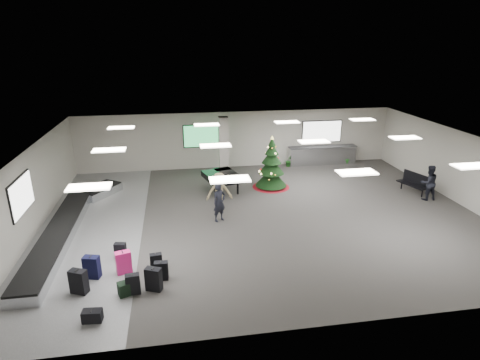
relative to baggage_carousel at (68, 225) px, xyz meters
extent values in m
plane|color=#3D3937|center=(7.84, 0.08, -0.21)|extent=(18.00, 18.00, 0.00)
cube|color=#B3AFA3|center=(7.84, 7.08, 1.39)|extent=(18.00, 0.02, 3.20)
cube|color=#B3AFA3|center=(7.84, -6.92, 1.39)|extent=(18.00, 0.02, 3.20)
cube|color=#B3AFA3|center=(-1.16, 0.08, 1.39)|extent=(0.02, 14.00, 3.20)
cube|color=#B3AFA3|center=(16.84, 0.08, 1.39)|extent=(0.02, 14.00, 3.20)
cube|color=silver|center=(7.84, 0.08, 2.99)|extent=(18.00, 14.00, 0.02)
cube|color=slate|center=(0.84, 0.08, -0.21)|extent=(4.00, 14.00, 0.01)
cube|color=#ABA49C|center=(6.84, 5.68, 1.39)|extent=(0.50, 0.50, 3.20)
cube|color=green|center=(5.84, 7.03, 1.69)|extent=(2.20, 0.08, 1.30)
cube|color=white|center=(12.84, 7.03, 1.69)|extent=(2.40, 0.08, 1.30)
cube|color=white|center=(-1.11, -0.92, 1.69)|extent=(0.08, 2.10, 1.30)
cube|color=white|center=(1.84, -3.92, 2.93)|extent=(1.20, 0.60, 0.04)
cube|color=white|center=(1.84, 0.08, 2.93)|extent=(1.20, 0.60, 0.04)
cube|color=white|center=(1.84, 4.08, 2.93)|extent=(1.20, 0.60, 0.04)
cube|color=white|center=(5.84, -3.92, 2.93)|extent=(1.20, 0.60, 0.04)
cube|color=white|center=(5.84, 0.08, 2.93)|extent=(1.20, 0.60, 0.04)
cube|color=white|center=(5.84, 4.08, 2.93)|extent=(1.20, 0.60, 0.04)
cube|color=white|center=(9.84, -3.92, 2.93)|extent=(1.20, 0.60, 0.04)
cube|color=white|center=(9.84, 0.08, 2.93)|extent=(1.20, 0.60, 0.04)
cube|color=white|center=(9.84, 4.08, 2.93)|extent=(1.20, 0.60, 0.04)
cube|color=white|center=(13.84, -3.92, 2.93)|extent=(1.20, 0.60, 0.04)
cube|color=white|center=(13.84, 0.08, 2.93)|extent=(1.20, 0.60, 0.04)
cube|color=white|center=(13.84, 4.08, 2.93)|extent=(1.20, 0.60, 0.04)
cube|color=silver|center=(-0.16, -0.92, -0.02)|extent=(1.00, 8.00, 0.38)
cube|color=black|center=(-0.16, -0.92, 0.19)|extent=(0.95, 7.90, 0.05)
cube|color=silver|center=(0.64, 3.68, -0.02)|extent=(1.97, 2.21, 0.38)
cube|color=black|center=(0.64, 3.68, 0.19)|extent=(1.87, 2.10, 0.05)
cube|color=silver|center=(12.84, 6.73, 0.31)|extent=(4.00, 0.60, 1.05)
cube|color=#303033|center=(12.84, 6.73, 0.85)|extent=(4.05, 0.65, 0.04)
cube|color=black|center=(2.86, -4.65, 0.10)|extent=(0.43, 0.27, 0.64)
cube|color=black|center=(2.86, -4.65, 0.43)|extent=(0.04, 0.14, 0.02)
cube|color=black|center=(3.45, -4.56, 0.15)|extent=(0.53, 0.42, 0.73)
cube|color=black|center=(3.45, -4.56, 0.53)|extent=(0.09, 0.15, 0.02)
cube|color=#EE1F7A|center=(2.47, -3.46, 0.16)|extent=(0.53, 0.39, 0.74)
cube|color=black|center=(2.47, -3.46, 0.54)|extent=(0.08, 0.16, 0.02)
cube|color=black|center=(3.49, -3.45, 0.07)|extent=(0.40, 0.25, 0.57)
cube|color=black|center=(3.49, -3.45, 0.37)|extent=(0.04, 0.13, 0.02)
cube|color=black|center=(1.53, -3.58, 0.16)|extent=(0.53, 0.39, 0.74)
cube|color=black|center=(1.53, -3.58, 0.54)|extent=(0.07, 0.17, 0.02)
cube|color=black|center=(1.29, -4.34, 0.16)|extent=(0.56, 0.45, 0.75)
cube|color=black|center=(1.29, -4.34, 0.54)|extent=(0.10, 0.16, 0.02)
cube|color=black|center=(2.73, -4.63, -0.01)|extent=(0.68, 0.50, 0.41)
cube|color=black|center=(2.73, -4.63, 0.21)|extent=(0.09, 0.18, 0.02)
cube|color=black|center=(3.66, -4.03, 0.09)|extent=(0.43, 0.25, 0.60)
cube|color=black|center=(3.66, -4.03, 0.40)|extent=(0.04, 0.13, 0.02)
cube|color=black|center=(2.26, -2.50, 0.07)|extent=(0.41, 0.28, 0.56)
cube|color=black|center=(2.26, -2.50, 0.35)|extent=(0.05, 0.13, 0.02)
cube|color=black|center=(1.89, -5.73, -0.05)|extent=(0.53, 0.32, 0.33)
cube|color=black|center=(1.89, -5.73, 0.13)|extent=(0.04, 0.17, 0.02)
cone|color=maroon|center=(8.94, 3.40, -0.15)|extent=(1.86, 1.86, 0.12)
cylinder|color=#3F2819|center=(8.94, 3.40, 0.03)|extent=(0.12, 0.12, 0.49)
cone|color=black|center=(8.94, 3.40, 0.32)|extent=(1.56, 1.56, 0.88)
cone|color=black|center=(8.94, 3.40, 0.91)|extent=(1.27, 1.27, 0.78)
cone|color=black|center=(8.94, 3.40, 1.40)|extent=(0.98, 0.98, 0.68)
cone|color=black|center=(8.94, 3.40, 1.79)|extent=(0.68, 0.68, 0.59)
cone|color=black|center=(8.94, 3.40, 2.13)|extent=(0.39, 0.39, 0.44)
cone|color=#FFE566|center=(8.94, 3.40, 2.35)|extent=(0.16, 0.16, 0.18)
cube|color=black|center=(6.40, 3.21, 0.57)|extent=(1.87, 2.01, 0.27)
cube|color=black|center=(6.64, 2.33, 0.50)|extent=(1.42, 0.64, 0.10)
cube|color=white|center=(6.65, 2.30, 0.55)|extent=(1.24, 0.46, 0.02)
cube|color=black|center=(6.58, 2.56, 0.76)|extent=(0.66, 0.20, 0.21)
cylinder|color=black|center=(6.02, 2.41, 0.11)|extent=(0.10, 0.10, 0.65)
cylinder|color=black|center=(7.13, 2.71, 0.11)|extent=(0.10, 0.10, 0.65)
cylinder|color=black|center=(6.23, 3.85, 0.11)|extent=(0.10, 0.10, 0.65)
cube|color=black|center=(15.48, 1.51, 0.21)|extent=(0.95, 1.61, 0.06)
cylinder|color=black|center=(15.48, 0.90, -0.01)|extent=(0.06, 0.06, 0.41)
cylinder|color=black|center=(15.48, 2.12, -0.01)|extent=(0.06, 0.06, 0.41)
cube|color=black|center=(15.71, 1.51, 0.50)|extent=(0.51, 1.47, 0.51)
imported|color=black|center=(5.93, -0.09, 0.59)|extent=(0.70, 0.63, 1.61)
imported|color=#9B8960|center=(6.04, 0.85, 0.66)|extent=(1.13, 0.66, 1.74)
imported|color=black|center=(15.68, 0.61, 0.61)|extent=(0.81, 0.64, 1.66)
imported|color=#194516|center=(10.76, 6.58, 0.14)|extent=(0.50, 0.48, 0.71)
imported|color=#194516|center=(14.32, 6.58, 0.16)|extent=(0.47, 0.47, 0.75)
camera|label=1|loc=(4.32, -15.01, 6.89)|focal=30.00mm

